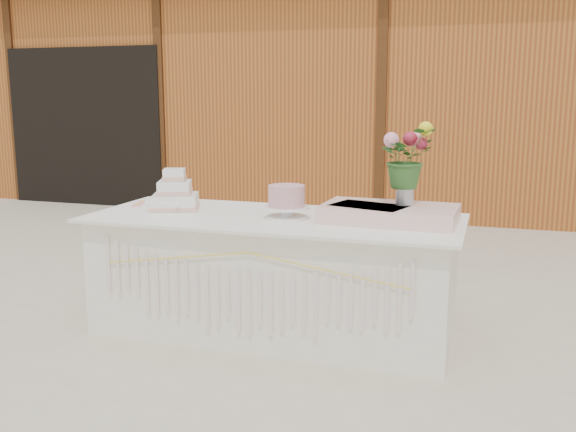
# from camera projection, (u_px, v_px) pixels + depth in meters

# --- Properties ---
(ground) EXTENTS (80.00, 80.00, 0.00)m
(ground) POSITION_uv_depth(u_px,v_px,m) (274.00, 330.00, 4.27)
(ground) COLOR beige
(ground) RESTS_ON ground
(barn) EXTENTS (12.60, 4.60, 3.30)m
(barn) POSITION_uv_depth(u_px,v_px,m) (404.00, 86.00, 9.58)
(barn) COLOR #AA5F23
(barn) RESTS_ON ground
(cake_table) EXTENTS (2.40, 1.00, 0.77)m
(cake_table) POSITION_uv_depth(u_px,v_px,m) (274.00, 274.00, 4.20)
(cake_table) COLOR white
(cake_table) RESTS_ON ground
(wedding_cake) EXTENTS (0.40, 0.40, 0.28)m
(wedding_cake) POSITION_uv_depth(u_px,v_px,m) (175.00, 195.00, 4.39)
(wedding_cake) COLOR white
(wedding_cake) RESTS_ON cake_table
(pink_cake_stand) EXTENTS (0.29, 0.29, 0.21)m
(pink_cake_stand) POSITION_uv_depth(u_px,v_px,m) (287.00, 200.00, 4.05)
(pink_cake_stand) COLOR white
(pink_cake_stand) RESTS_ON cake_table
(satin_runner) EXTENTS (0.84, 0.51, 0.10)m
(satin_runner) POSITION_uv_depth(u_px,v_px,m) (389.00, 214.00, 3.95)
(satin_runner) COLOR #FBCFC9
(satin_runner) RESTS_ON cake_table
(flower_vase) EXTENTS (0.11, 0.11, 0.15)m
(flower_vase) POSITION_uv_depth(u_px,v_px,m) (405.00, 192.00, 3.95)
(flower_vase) COLOR #B8B8BD
(flower_vase) RESTS_ON satin_runner
(bouquet) EXTENTS (0.44, 0.44, 0.37)m
(bouquet) POSITION_uv_depth(u_px,v_px,m) (406.00, 150.00, 3.91)
(bouquet) COLOR #2F5D25
(bouquet) RESTS_ON flower_vase
(loose_flowers) EXTENTS (0.14, 0.32, 0.02)m
(loose_flowers) POSITION_uv_depth(u_px,v_px,m) (142.00, 204.00, 4.58)
(loose_flowers) COLOR pink
(loose_flowers) RESTS_ON cake_table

